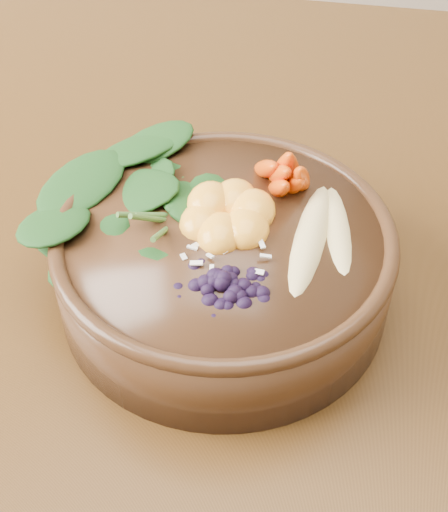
{
  "coord_description": "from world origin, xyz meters",
  "views": [
    {
      "loc": [
        -0.0,
        -0.47,
        1.16
      ],
      "look_at": [
        -0.07,
        -0.1,
        0.79
      ],
      "focal_mm": 50.0,
      "sensor_mm": 36.0,
      "label": 1
    }
  ],
  "objects_px": {
    "banana_halves": "(326,220)",
    "carrot_cluster": "(289,141)",
    "dining_table": "(314,299)",
    "blueberry_pile": "(223,266)",
    "mandarin_cluster": "(228,204)",
    "stoneware_bowl": "(224,266)",
    "kale_heap": "(177,166)"
  },
  "relations": [
    {
      "from": "stoneware_bowl",
      "to": "blueberry_pile",
      "type": "bearing_deg",
      "value": -79.8
    },
    {
      "from": "blueberry_pile",
      "to": "kale_heap",
      "type": "bearing_deg",
      "value": 119.14
    },
    {
      "from": "kale_heap",
      "to": "mandarin_cluster",
      "type": "xyz_separation_m",
      "value": [
        0.04,
        -0.03,
        -0.01
      ]
    },
    {
      "from": "dining_table",
      "to": "banana_halves",
      "type": "bearing_deg",
      "value": -89.46
    },
    {
      "from": "stoneware_bowl",
      "to": "kale_heap",
      "type": "xyz_separation_m",
      "value": [
        -0.05,
        0.05,
        0.05
      ]
    },
    {
      "from": "stoneware_bowl",
      "to": "dining_table",
      "type": "bearing_deg",
      "value": 53.76
    },
    {
      "from": "dining_table",
      "to": "kale_heap",
      "type": "relative_size",
      "value": 9.76
    },
    {
      "from": "dining_table",
      "to": "kale_heap",
      "type": "xyz_separation_m",
      "value": [
        -0.12,
        -0.05,
        0.18
      ]
    },
    {
      "from": "stoneware_bowl",
      "to": "banana_halves",
      "type": "bearing_deg",
      "value": 10.08
    },
    {
      "from": "blueberry_pile",
      "to": "dining_table",
      "type": "bearing_deg",
      "value": 67.42
    },
    {
      "from": "dining_table",
      "to": "stoneware_bowl",
      "type": "bearing_deg",
      "value": -126.24
    },
    {
      "from": "banana_halves",
      "to": "carrot_cluster",
      "type": "bearing_deg",
      "value": 113.06
    },
    {
      "from": "banana_halves",
      "to": "mandarin_cluster",
      "type": "xyz_separation_m",
      "value": [
        -0.07,
        0.0,
        0.0
      ]
    },
    {
      "from": "stoneware_bowl",
      "to": "banana_halves",
      "type": "height_order",
      "value": "banana_halves"
    },
    {
      "from": "banana_halves",
      "to": "mandarin_cluster",
      "type": "bearing_deg",
      "value": 170.25
    },
    {
      "from": "dining_table",
      "to": "blueberry_pile",
      "type": "height_order",
      "value": "blueberry_pile"
    },
    {
      "from": "carrot_cluster",
      "to": "mandarin_cluster",
      "type": "xyz_separation_m",
      "value": [
        -0.04,
        -0.06,
        -0.02
      ]
    },
    {
      "from": "stoneware_bowl",
      "to": "blueberry_pile",
      "type": "xyz_separation_m",
      "value": [
        0.01,
        -0.05,
        0.05
      ]
    },
    {
      "from": "dining_table",
      "to": "banana_halves",
      "type": "distance_m",
      "value": 0.19
    },
    {
      "from": "dining_table",
      "to": "blueberry_pile",
      "type": "relative_size",
      "value": 13.84
    },
    {
      "from": "kale_heap",
      "to": "blueberry_pile",
      "type": "height_order",
      "value": "kale_heap"
    },
    {
      "from": "kale_heap",
      "to": "blueberry_pile",
      "type": "distance_m",
      "value": 0.11
    },
    {
      "from": "kale_heap",
      "to": "banana_halves",
      "type": "distance_m",
      "value": 0.12
    },
    {
      "from": "dining_table",
      "to": "mandarin_cluster",
      "type": "distance_m",
      "value": 0.2
    },
    {
      "from": "carrot_cluster",
      "to": "dining_table",
      "type": "bearing_deg",
      "value": 26.87
    },
    {
      "from": "dining_table",
      "to": "mandarin_cluster",
      "type": "relative_size",
      "value": 20.15
    },
    {
      "from": "dining_table",
      "to": "blueberry_pile",
      "type": "xyz_separation_m",
      "value": [
        -0.06,
        -0.15,
        0.18
      ]
    },
    {
      "from": "carrot_cluster",
      "to": "banana_halves",
      "type": "xyz_separation_m",
      "value": [
        0.04,
        -0.06,
        -0.02
      ]
    },
    {
      "from": "kale_heap",
      "to": "banana_halves",
      "type": "bearing_deg",
      "value": -16.21
    },
    {
      "from": "mandarin_cluster",
      "to": "blueberry_pile",
      "type": "distance_m",
      "value": 0.07
    },
    {
      "from": "dining_table",
      "to": "kale_heap",
      "type": "height_order",
      "value": "kale_heap"
    },
    {
      "from": "banana_halves",
      "to": "blueberry_pile",
      "type": "relative_size",
      "value": 1.25
    }
  ]
}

